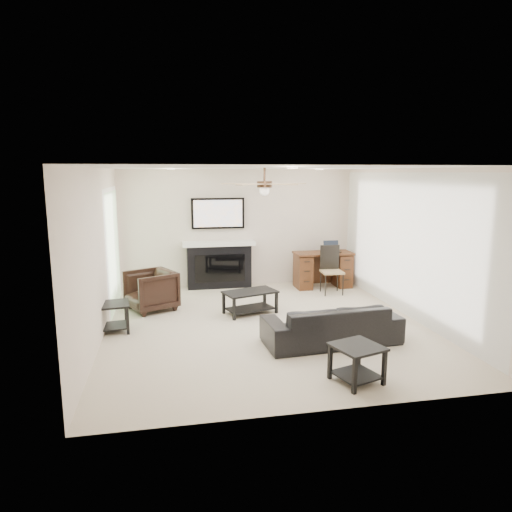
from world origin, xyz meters
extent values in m
plane|color=beige|center=(0.00, 0.00, 0.00)|extent=(5.50, 5.50, 0.00)
cube|color=white|center=(0.00, 0.00, 2.50)|extent=(5.00, 5.50, 0.04)
cube|color=beige|center=(0.00, 2.75, 1.25)|extent=(5.00, 0.04, 2.50)
cube|color=beige|center=(0.00, -2.75, 1.25)|extent=(5.00, 0.04, 2.50)
cube|color=beige|center=(-2.50, 0.00, 1.25)|extent=(0.04, 5.50, 2.50)
cube|color=beige|center=(2.50, 0.00, 1.25)|extent=(0.04, 5.50, 2.50)
cube|color=white|center=(2.45, 0.10, 1.23)|extent=(0.04, 5.10, 2.40)
cube|color=#93BC89|center=(-2.46, 1.55, 1.05)|extent=(0.04, 1.80, 2.10)
cylinder|color=#382619|center=(0.00, 0.10, 2.25)|extent=(1.40, 1.40, 0.30)
imported|color=black|center=(0.77, -0.94, 0.28)|extent=(2.00, 0.90, 0.57)
imported|color=black|center=(-1.83, 1.21, 0.36)|extent=(1.04, 1.03, 0.72)
cube|color=black|center=(-0.13, 0.66, 0.20)|extent=(1.01, 0.75, 0.40)
cube|color=black|center=(0.62, -2.19, 0.23)|extent=(0.65, 0.65, 0.45)
cube|color=black|center=(-2.38, 0.16, 0.23)|extent=(0.56, 0.56, 0.45)
cube|color=black|center=(-0.44, 2.58, 0.95)|extent=(1.52, 0.34, 1.91)
cube|color=#3E220F|center=(1.73, 2.20, 0.38)|extent=(1.22, 0.56, 0.76)
cube|color=black|center=(1.73, 1.65, 0.48)|extent=(0.45, 0.47, 0.97)
cube|color=black|center=(1.93, 2.18, 0.88)|extent=(0.33, 0.24, 0.23)
camera|label=1|loc=(-1.50, -6.88, 2.43)|focal=32.00mm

